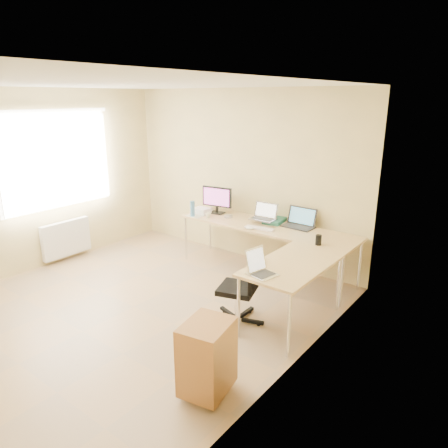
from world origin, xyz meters
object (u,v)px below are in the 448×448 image
Objects in this scene: desk_fan at (212,202)px; laptop_black at (299,218)px; desk_return at (292,293)px; laptop_return at (263,265)px; monitor at (217,200)px; laptop_center at (263,212)px; desk_main at (265,250)px; mug at (208,215)px; cabinet at (207,357)px; water_bottle at (192,209)px; keyboard at (259,228)px; office_chair at (237,281)px.

laptop_black is at bearing 7.58° from desk_fan.
laptop_return reaches higher than desk_return.
laptop_center is (0.86, -0.02, -0.04)m from monitor.
mug is (-0.90, -0.20, 0.41)m from desk_main.
cabinet is at bearing -62.08° from monitor.
laptop_black is at bearing -4.06° from monitor.
desk_fan reaches higher than water_bottle.
cabinet is (0.01, -1.48, -0.01)m from desk_return.
monitor reaches higher than mug.
desk_fan is at bearing 117.58° from cabinet.
monitor reaches higher than desk_return.
laptop_center is 4.02× the size of mug.
desk_fan is (-1.14, 0.36, 0.12)m from keyboard.
water_bottle is (-0.23, -0.09, 0.08)m from mug.
monitor is 2.08m from office_chair.
desk_main is 1.26m from water_bottle.
monitor is 1.37× the size of laptop_center.
mug is at bearing 171.65° from keyboard.
desk_main is at bearing 14.80° from water_bottle.
mug is 0.34× the size of desk_fan.
cabinet is at bearing -75.66° from keyboard.
laptop_black is 4.80× the size of mug.
keyboard is 1.74× the size of water_bottle.
laptop_center is 1.81m from laptop_return.
desk_fan is at bearing 90.00° from water_bottle.
desk_main is 2.67m from cabinet.
keyboard is at bearing 93.72° from office_chair.
laptop_center is 2.81m from cabinet.
laptop_return is at bearing 84.75° from cabinet.
water_bottle is at bearing 176.25° from keyboard.
laptop_center reaches higher than laptop_black.
laptop_center is 1.58m from office_chair.
monitor is (-0.95, 0.08, 0.58)m from desk_main.
laptop_center is 0.57× the size of cabinet.
cabinet is (0.50, -1.12, -0.14)m from office_chair.
laptop_black is at bearing 91.30° from cabinet.
laptop_center is 0.86m from mug.
mug is at bearing 121.93° from office_chair.
desk_return is 1.52× the size of office_chair.
laptop_center is at bearing 17.88° from mug.
desk_return is at bearing -18.49° from water_bottle.
laptop_return is 0.53m from office_chair.
desk_main is at bearing 42.53° from laptop_return.
water_bottle reaches higher than cabinet.
desk_fan is 3.41m from cabinet.
office_chair is at bearing -33.40° from water_bottle.
desk_main is 0.67m from laptop_black.
desk_fan reaches higher than laptop_return.
keyboard is at bearing -25.30° from monitor.
water_bottle is (-0.17, -0.38, -0.09)m from monitor.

